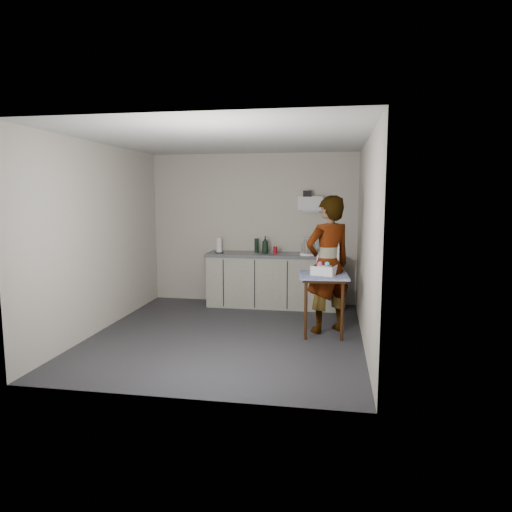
% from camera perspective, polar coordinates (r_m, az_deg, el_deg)
% --- Properties ---
extents(ground, '(4.00, 4.00, 0.00)m').
position_cam_1_polar(ground, '(6.32, -3.56, -9.76)').
color(ground, '#2C2C31').
rests_on(ground, ground).
extents(wall_back, '(3.60, 0.02, 2.60)m').
position_cam_1_polar(wall_back, '(8.00, -0.39, 3.42)').
color(wall_back, beige).
rests_on(wall_back, ground).
extents(wall_right, '(0.02, 4.00, 2.60)m').
position_cam_1_polar(wall_right, '(5.91, 13.48, 1.71)').
color(wall_right, beige).
rests_on(wall_right, ground).
extents(wall_left, '(0.02, 4.00, 2.60)m').
position_cam_1_polar(wall_left, '(6.70, -18.74, 2.19)').
color(wall_left, beige).
rests_on(wall_left, ground).
extents(ceiling, '(3.60, 4.00, 0.01)m').
position_cam_1_polar(ceiling, '(6.07, -3.77, 14.30)').
color(ceiling, white).
rests_on(ceiling, wall_back).
extents(kitchen_counter, '(2.24, 0.62, 0.91)m').
position_cam_1_polar(kitchen_counter, '(7.77, 2.16, -3.21)').
color(kitchen_counter, black).
rests_on(kitchen_counter, ground).
extents(wall_shelf, '(0.42, 0.18, 0.37)m').
position_cam_1_polar(wall_shelf, '(7.80, 6.81, 6.54)').
color(wall_shelf, white).
rests_on(wall_shelf, ground).
extents(side_table, '(0.68, 0.68, 0.83)m').
position_cam_1_polar(side_table, '(6.20, 8.46, -3.29)').
color(side_table, '#3E1C0E').
rests_on(side_table, ground).
extents(standing_man, '(0.82, 0.76, 1.88)m').
position_cam_1_polar(standing_man, '(6.31, 9.01, -1.08)').
color(standing_man, '#B2A593').
rests_on(standing_man, ground).
extents(soap_bottle, '(0.12, 0.12, 0.29)m').
position_cam_1_polar(soap_bottle, '(7.70, 1.16, 1.43)').
color(soap_bottle, black).
rests_on(soap_bottle, kitchen_counter).
extents(soda_can, '(0.07, 0.07, 0.13)m').
position_cam_1_polar(soda_can, '(7.64, 2.43, 0.75)').
color(soda_can, red).
rests_on(soda_can, kitchen_counter).
extents(dark_bottle, '(0.07, 0.07, 0.25)m').
position_cam_1_polar(dark_bottle, '(7.76, 0.07, 1.30)').
color(dark_bottle, black).
rests_on(dark_bottle, kitchen_counter).
extents(paper_towel, '(0.15, 0.15, 0.26)m').
position_cam_1_polar(paper_towel, '(7.77, -4.63, 1.29)').
color(paper_towel, black).
rests_on(paper_towel, kitchen_counter).
extents(dish_rack, '(0.40, 0.30, 0.28)m').
position_cam_1_polar(dish_rack, '(7.68, 7.06, 0.74)').
color(dish_rack, silver).
rests_on(dish_rack, kitchen_counter).
extents(bakery_box, '(0.38, 0.38, 0.43)m').
position_cam_1_polar(bakery_box, '(6.21, 8.58, -1.37)').
color(bakery_box, white).
rests_on(bakery_box, side_table).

